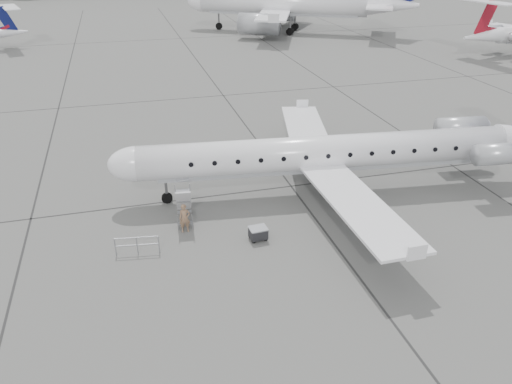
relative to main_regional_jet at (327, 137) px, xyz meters
name	(u,v)px	position (x,y,z in m)	size (l,w,h in m)	color
ground	(397,243)	(1.53, -6.67, -3.78)	(320.00, 320.00, 0.00)	#61615E
main_regional_jet	(327,137)	(0.00, 0.00, 0.00)	(29.50, 21.24, 7.56)	white
airstair	(184,202)	(-9.10, -1.20, -2.60)	(0.85, 2.27, 2.37)	white
passenger	(185,218)	(-9.25, -2.47, -2.94)	(0.61, 0.40, 1.68)	#836147
safety_railing	(137,246)	(-11.95, -4.02, -3.28)	(2.20, 0.08, 1.00)	gray
baggage_cart	(258,233)	(-5.56, -4.34, -3.39)	(0.91, 0.74, 0.79)	black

